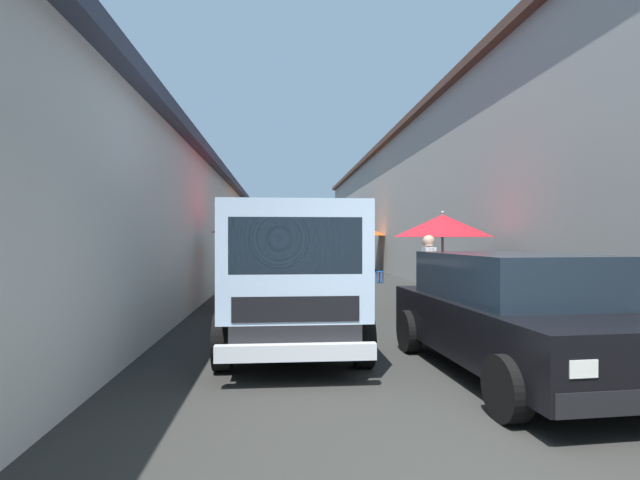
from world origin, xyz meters
The scene contains 13 objects.
ground centered at (13.50, 0.00, 0.00)m, with size 90.00×90.00×0.00m, color #282826.
building_left_whitewash centered at (15.75, 6.95, 1.95)m, with size 49.80×7.50×3.88m.
building_right_concrete centered at (15.75, -6.95, 3.16)m, with size 49.80×7.50×6.29m.
fruit_stall_far_right centered at (6.81, -1.99, 1.65)m, with size 2.12×2.12×2.22m.
fruit_stall_near_left centered at (16.46, 2.47, 1.67)m, with size 2.25×2.25×2.30m.
fruit_stall_near_right centered at (8.32, 1.96, 1.77)m, with size 2.36×2.36×2.31m.
fruit_stall_mid_lane centered at (19.98, -2.46, 1.85)m, with size 2.48×2.48×2.33m.
hatchback_car centered at (2.28, -1.29, 0.74)m, with size 4.01×2.12×1.45m.
delivery_truck centered at (3.45, 1.33, 1.04)m, with size 4.93×1.99×2.08m.
vendor_by_crates centered at (5.65, -1.31, 0.99)m, with size 0.66×0.26×1.70m.
vendor_in_shade centered at (11.01, 1.70, 0.90)m, with size 0.21×0.63×1.58m.
parked_scooter centered at (13.12, 2.49, 0.45)m, with size 1.69×0.41×1.14m.
plastic_stool centered at (13.98, -2.11, 0.33)m, with size 0.30×0.30×0.43m.
Camera 1 is at (-3.24, 1.48, 1.64)m, focal length 26.90 mm.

